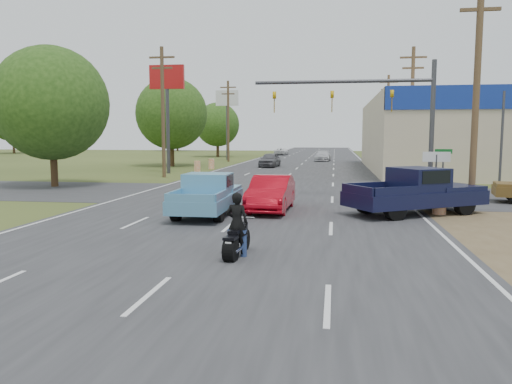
% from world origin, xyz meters
% --- Properties ---
extents(ground, '(200.00, 200.00, 0.00)m').
position_xyz_m(ground, '(0.00, 0.00, 0.00)').
color(ground, '#37431B').
rests_on(ground, ground).
extents(main_road, '(15.00, 180.00, 0.02)m').
position_xyz_m(main_road, '(0.00, 40.00, 0.01)').
color(main_road, '#2D2D30').
rests_on(main_road, ground).
extents(cross_road, '(120.00, 10.00, 0.02)m').
position_xyz_m(cross_road, '(0.00, 18.00, 0.01)').
color(cross_road, '#2D2D30').
rests_on(cross_road, ground).
extents(utility_pole_1, '(2.00, 0.28, 10.00)m').
position_xyz_m(utility_pole_1, '(9.50, 13.00, 5.32)').
color(utility_pole_1, '#4C3823').
rests_on(utility_pole_1, ground).
extents(utility_pole_2, '(2.00, 0.28, 10.00)m').
position_xyz_m(utility_pole_2, '(9.50, 31.00, 5.32)').
color(utility_pole_2, '#4C3823').
rests_on(utility_pole_2, ground).
extents(utility_pole_3, '(2.00, 0.28, 10.00)m').
position_xyz_m(utility_pole_3, '(9.50, 49.00, 5.32)').
color(utility_pole_3, '#4C3823').
rests_on(utility_pole_3, ground).
extents(utility_pole_5, '(2.00, 0.28, 10.00)m').
position_xyz_m(utility_pole_5, '(-9.50, 28.00, 5.32)').
color(utility_pole_5, '#4C3823').
rests_on(utility_pole_5, ground).
extents(utility_pole_6, '(2.00, 0.28, 10.00)m').
position_xyz_m(utility_pole_6, '(-9.50, 52.00, 5.32)').
color(utility_pole_6, '#4C3823').
rests_on(utility_pole_6, ground).
extents(tree_0, '(7.14, 7.14, 8.84)m').
position_xyz_m(tree_0, '(-14.00, 20.00, 5.26)').
color(tree_0, '#422D19').
rests_on(tree_0, ground).
extents(tree_1, '(7.56, 7.56, 9.36)m').
position_xyz_m(tree_1, '(-13.50, 42.00, 5.57)').
color(tree_1, '#422D19').
rests_on(tree_1, ground).
extents(tree_2, '(6.72, 6.72, 8.32)m').
position_xyz_m(tree_2, '(-14.20, 66.00, 4.95)').
color(tree_2, '#422D19').
rests_on(tree_2, ground).
extents(tree_4, '(9.24, 9.24, 11.44)m').
position_xyz_m(tree_4, '(-55.00, 75.00, 6.82)').
color(tree_4, '#422D19').
rests_on(tree_4, ground).
extents(tree_5, '(7.98, 7.98, 9.88)m').
position_xyz_m(tree_5, '(30.00, 95.00, 5.88)').
color(tree_5, '#422D19').
rests_on(tree_5, ground).
extents(tree_6, '(8.82, 8.82, 10.92)m').
position_xyz_m(tree_6, '(-30.00, 95.00, 6.51)').
color(tree_6, '#422D19').
rests_on(tree_6, ground).
extents(barrel_0, '(0.56, 0.56, 1.00)m').
position_xyz_m(barrel_0, '(8.00, 12.00, 0.50)').
color(barrel_0, orange).
rests_on(barrel_0, ground).
extents(barrel_1, '(0.56, 0.56, 1.00)m').
position_xyz_m(barrel_1, '(8.40, 20.50, 0.50)').
color(barrel_1, orange).
rests_on(barrel_1, ground).
extents(barrel_2, '(0.56, 0.56, 1.00)m').
position_xyz_m(barrel_2, '(-8.50, 34.00, 0.50)').
color(barrel_2, orange).
rests_on(barrel_2, ground).
extents(barrel_3, '(0.56, 0.56, 1.00)m').
position_xyz_m(barrel_3, '(-8.20, 38.00, 0.50)').
color(barrel_3, orange).
rests_on(barrel_3, ground).
extents(pole_sign_left_near, '(3.00, 0.35, 9.20)m').
position_xyz_m(pole_sign_left_near, '(-10.50, 32.00, 7.17)').
color(pole_sign_left_near, '#3F3F44').
rests_on(pole_sign_left_near, ground).
extents(pole_sign_left_far, '(3.00, 0.35, 9.20)m').
position_xyz_m(pole_sign_left_far, '(-10.50, 56.00, 7.17)').
color(pole_sign_left_far, '#3F3F44').
rests_on(pole_sign_left_far, ground).
extents(lane_sign, '(1.20, 0.08, 2.52)m').
position_xyz_m(lane_sign, '(8.20, 14.00, 1.90)').
color(lane_sign, '#3F3F44').
rests_on(lane_sign, ground).
extents(street_name_sign, '(0.80, 0.08, 2.61)m').
position_xyz_m(street_name_sign, '(8.80, 15.50, 1.61)').
color(street_name_sign, '#3F3F44').
rests_on(street_name_sign, ground).
extents(signal_mast, '(9.12, 0.40, 7.00)m').
position_xyz_m(signal_mast, '(5.82, 17.00, 4.80)').
color(signal_mast, '#3F3F44').
rests_on(signal_mast, ground).
extents(red_convertible, '(1.73, 4.63, 1.51)m').
position_xyz_m(red_convertible, '(1.00, 11.83, 0.76)').
color(red_convertible, '#B30816').
rests_on(red_convertible, ground).
extents(motorcycle, '(0.61, 1.95, 0.99)m').
position_xyz_m(motorcycle, '(1.13, 3.48, 0.44)').
color(motorcycle, black).
rests_on(motorcycle, ground).
extents(rider, '(0.64, 0.46, 1.65)m').
position_xyz_m(rider, '(1.14, 3.52, 0.83)').
color(rider, black).
rests_on(rider, ground).
extents(blue_pickup, '(2.00, 5.17, 1.72)m').
position_xyz_m(blue_pickup, '(-1.41, 10.35, 0.87)').
color(blue_pickup, black).
rests_on(blue_pickup, ground).
extents(navy_pickup, '(6.13, 4.98, 1.93)m').
position_xyz_m(navy_pickup, '(7.12, 11.88, 0.98)').
color(navy_pickup, black).
rests_on(navy_pickup, ground).
extents(distant_car_grey, '(2.09, 4.49, 1.49)m').
position_xyz_m(distant_car_grey, '(-2.97, 42.02, 0.74)').
color(distant_car_grey, '#58575C').
rests_on(distant_car_grey, ground).
extents(distant_car_silver, '(2.22, 4.70, 1.32)m').
position_xyz_m(distant_car_silver, '(2.19, 55.24, 0.66)').
color(distant_car_silver, silver).
rests_on(distant_car_silver, ground).
extents(distant_car_white, '(2.20, 4.39, 1.19)m').
position_xyz_m(distant_car_white, '(-5.22, 74.57, 0.60)').
color(distant_car_white, white).
rests_on(distant_car_white, ground).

